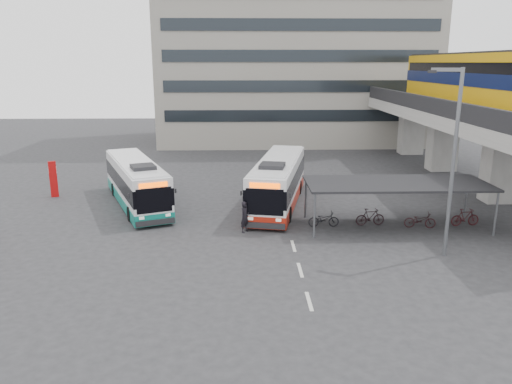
{
  "coord_description": "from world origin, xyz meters",
  "views": [
    {
      "loc": [
        -0.07,
        -23.52,
        8.95
      ],
      "look_at": [
        0.71,
        3.19,
        2.0
      ],
      "focal_mm": 35.0,
      "sensor_mm": 36.0,
      "label": 1
    }
  ],
  "objects_px": {
    "bus_main": "(278,182)",
    "lamp_post": "(452,152)",
    "bus_teal": "(136,183)",
    "pedestrian": "(245,217)"
  },
  "relations": [
    {
      "from": "bus_main",
      "to": "bus_teal",
      "type": "xyz_separation_m",
      "value": [
        -9.13,
        0.29,
        -0.07
      ]
    },
    {
      "from": "bus_main",
      "to": "pedestrian",
      "type": "height_order",
      "value": "bus_main"
    },
    {
      "from": "pedestrian",
      "to": "bus_main",
      "type": "bearing_deg",
      "value": 14.83
    },
    {
      "from": "bus_main",
      "to": "bus_teal",
      "type": "bearing_deg",
      "value": -169.97
    },
    {
      "from": "bus_teal",
      "to": "pedestrian",
      "type": "distance_m",
      "value": 8.95
    },
    {
      "from": "bus_main",
      "to": "lamp_post",
      "type": "bearing_deg",
      "value": -39.27
    },
    {
      "from": "bus_main",
      "to": "pedestrian",
      "type": "distance_m",
      "value": 5.79
    },
    {
      "from": "bus_teal",
      "to": "lamp_post",
      "type": "relative_size",
      "value": 1.21
    },
    {
      "from": "bus_main",
      "to": "bus_teal",
      "type": "distance_m",
      "value": 9.13
    },
    {
      "from": "bus_main",
      "to": "lamp_post",
      "type": "xyz_separation_m",
      "value": [
        7.23,
        -8.96,
        3.48
      ]
    }
  ]
}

